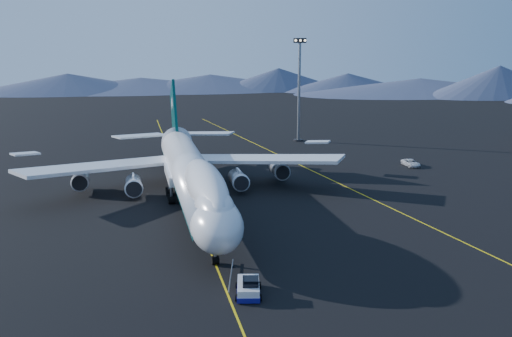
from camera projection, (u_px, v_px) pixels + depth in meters
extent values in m
plane|color=black|center=(192.00, 206.00, 97.03)|extent=(500.00, 500.00, 0.00)
cube|color=yellow|center=(192.00, 206.00, 97.03)|extent=(0.25, 220.00, 0.01)
cube|color=yellow|center=(337.00, 183.00, 112.97)|extent=(28.08, 198.09, 0.01)
cone|color=#404862|center=(68.00, 81.00, 307.20)|extent=(100.00, 100.00, 12.00)
cone|color=#404862|center=(210.00, 79.00, 324.46)|extent=(100.00, 100.00, 12.00)
cone|color=#404862|center=(348.00, 80.00, 316.80)|extent=(100.00, 100.00, 12.00)
cone|color=#404862|center=(499.00, 84.00, 285.05)|extent=(100.00, 100.00, 12.00)
cylinder|color=silver|center=(191.00, 174.00, 95.80)|extent=(6.50, 56.00, 6.50)
ellipsoid|color=silver|center=(217.00, 226.00, 69.15)|extent=(6.50, 10.40, 6.50)
ellipsoid|color=silver|center=(206.00, 187.00, 77.64)|extent=(5.13, 25.16, 5.85)
cube|color=black|center=(219.00, 221.00, 66.98)|extent=(3.60, 1.61, 1.29)
cone|color=silver|center=(175.00, 137.00, 127.02)|extent=(6.50, 12.00, 6.50)
cube|color=#033836|center=(191.00, 178.00, 96.94)|extent=(6.24, 60.00, 1.10)
cube|color=silver|center=(188.00, 173.00, 101.27)|extent=(7.50, 13.00, 1.60)
cube|color=silver|center=(105.00, 166.00, 103.72)|extent=(30.62, 23.28, 2.83)
cube|color=silver|center=(260.00, 159.00, 109.93)|extent=(30.62, 23.28, 2.83)
cylinder|color=slate|center=(134.00, 185.00, 101.60)|extent=(2.90, 5.50, 2.90)
cylinder|color=slate|center=(81.00, 179.00, 105.75)|extent=(2.90, 5.50, 2.90)
cylinder|color=slate|center=(238.00, 179.00, 105.67)|extent=(2.90, 5.50, 2.90)
cylinder|color=slate|center=(279.00, 169.00, 113.89)|extent=(2.90, 5.50, 2.90)
cube|color=#033836|center=(174.00, 116.00, 124.97)|extent=(0.55, 14.11, 15.94)
cube|color=silver|center=(140.00, 136.00, 126.75)|extent=(12.39, 9.47, 0.98)
cube|color=silver|center=(207.00, 133.00, 129.97)|extent=(12.39, 9.47, 0.98)
cylinder|color=black|center=(215.00, 260.00, 71.69)|extent=(0.90, 1.10, 1.10)
cube|color=silver|center=(248.00, 288.00, 63.14)|extent=(3.31, 5.18, 1.20)
cube|color=navy|center=(248.00, 291.00, 63.23)|extent=(3.46, 5.41, 0.55)
cube|color=black|center=(248.00, 280.00, 62.95)|extent=(2.06, 2.06, 0.98)
imported|color=silver|center=(411.00, 163.00, 127.55)|extent=(2.57, 5.50, 1.52)
cylinder|color=black|center=(298.00, 140.00, 159.71)|extent=(2.61, 2.61, 0.43)
cylinder|color=slate|center=(299.00, 92.00, 156.77)|extent=(0.76, 0.76, 27.19)
cube|color=black|center=(300.00, 40.00, 153.70)|extent=(3.48, 0.87, 1.30)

